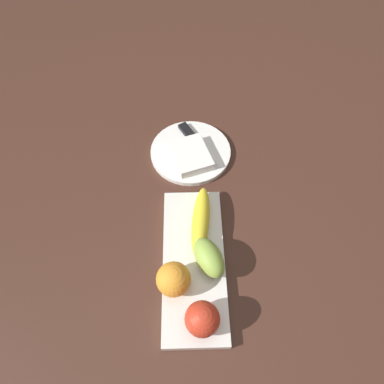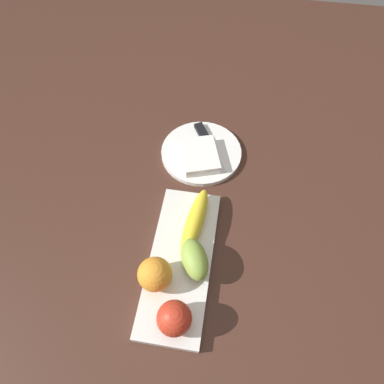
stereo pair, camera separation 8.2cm
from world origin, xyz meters
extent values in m
plane|color=#42261C|center=(0.00, 0.00, 0.00)|extent=(2.40, 2.40, 0.00)
cube|color=silver|center=(-0.02, -0.04, 0.01)|extent=(0.36, 0.14, 0.02)
sphere|color=red|center=(0.11, -0.03, 0.06)|extent=(0.07, 0.07, 0.07)
ellipsoid|color=yellow|center=(-0.11, -0.02, 0.04)|extent=(0.18, 0.06, 0.04)
sphere|color=orange|center=(0.03, -0.08, 0.06)|extent=(0.07, 0.07, 0.07)
ellipsoid|color=#8CAF45|center=(-0.02, -0.01, 0.05)|extent=(0.11, 0.09, 0.06)
cylinder|color=white|center=(-0.34, -0.04, 0.01)|extent=(0.22, 0.22, 0.01)
cube|color=white|center=(-0.32, -0.04, 0.03)|extent=(0.14, 0.12, 0.02)
cube|color=silver|center=(-0.34, -0.01, 0.01)|extent=(0.14, 0.09, 0.00)
cube|color=black|center=(-0.39, -0.04, 0.02)|extent=(0.09, 0.07, 0.01)
camera|label=1|loc=(0.26, -0.05, 0.74)|focal=32.12mm
camera|label=2|loc=(0.26, 0.03, 0.74)|focal=32.12mm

